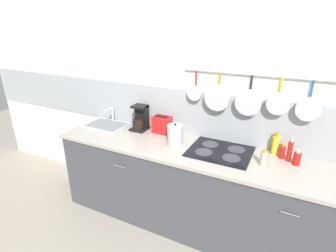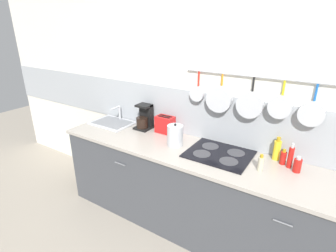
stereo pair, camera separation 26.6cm
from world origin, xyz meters
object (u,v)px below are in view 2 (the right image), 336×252
Objects in this scene: coffee_maker at (144,119)px; bottle_vinegar at (261,164)px; bottle_dish_soap at (283,158)px; bottle_olive_oil at (297,165)px; bottle_cooking_wine at (291,157)px; toaster at (165,124)px; kettle at (175,135)px; bottle_hot_sauce at (277,150)px.

bottle_vinegar is at bearing -9.57° from coffee_maker.
coffee_maker is 1.92× the size of bottle_vinegar.
bottle_dish_soap is 1.01× the size of bottle_olive_oil.
bottle_cooking_wine is 0.09m from bottle_olive_oil.
coffee_maker reaches higher than bottle_vinegar.
kettle is at bearing -39.36° from toaster.
coffee_maker is 1.70m from bottle_olive_oil.
bottle_olive_oil is at bearing -3.09° from coffee_maker.
toaster is at bearing 175.51° from bottle_olive_oil.
bottle_vinegar is 1.06× the size of bottle_dish_soap.
toaster is 1.29m from bottle_dish_soap.
toaster is 1.55× the size of bottle_dish_soap.
bottle_cooking_wine is (0.13, -0.09, 0.00)m from bottle_hot_sauce.
bottle_hot_sauce is at bearing 145.36° from bottle_cooking_wine.
kettle is 1.02× the size of bottle_cooking_wine.
coffee_maker reaches higher than bottle_dish_soap.
bottle_cooking_wine is (0.06, -0.03, 0.04)m from bottle_dish_soap.
coffee_maker reaches higher than toaster.
bottle_dish_soap is at bearing -1.58° from toaster.
kettle is at bearing 177.54° from bottle_vinegar.
kettle is 0.98m from bottle_hot_sauce.
bottle_dish_soap is at bearing 58.21° from bottle_vinegar.
coffee_maker reaches higher than bottle_hot_sauce.
bottle_vinegar is (1.43, -0.24, -0.05)m from coffee_maker.
bottle_hot_sauce is (0.07, 0.28, 0.03)m from bottle_vinegar.
bottle_dish_soap is at bearing 10.43° from kettle.
coffee_maker is 0.59m from kettle.
bottle_cooking_wine is at bearing -2.90° from toaster.
bottle_dish_soap is at bearing 149.38° from bottle_olive_oil.
toaster is at bearing 178.42° from bottle_dish_soap.
bottle_hot_sauce is at bearing 14.51° from kettle.
bottle_vinegar is 1.07× the size of bottle_olive_oil.
bottle_cooking_wine reaches higher than bottle_vinegar.
bottle_cooking_wine is (1.35, -0.07, 0.01)m from toaster.
bottle_vinegar is at bearing -150.74° from bottle_olive_oil.
bottle_hot_sauce is (1.22, 0.02, 0.00)m from toaster.
bottle_olive_oil is at bearing -4.49° from toaster.
bottle_cooking_wine is 1.62× the size of bottle_olive_oil.
bottle_dish_soap is at bearing -39.37° from bottle_hot_sauce.
coffee_maker is at bearing 179.40° from bottle_dish_soap.
coffee_maker is at bearing -178.42° from bottle_hot_sauce.
bottle_vinegar is (1.15, -0.26, -0.03)m from toaster.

